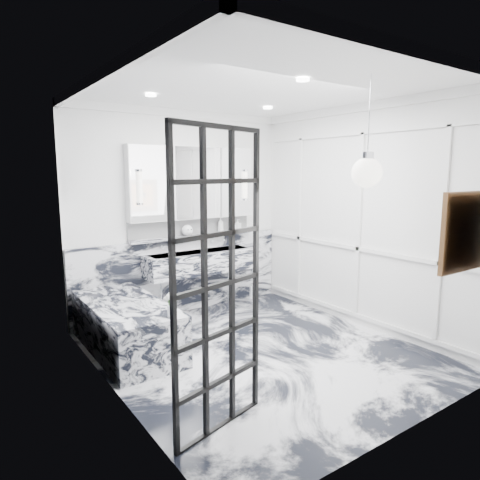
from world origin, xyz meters
TOP-DOWN VIEW (x-y plane):
  - floor at (0.00, 0.00)m, footprint 3.60×3.60m
  - ceiling at (0.00, 0.00)m, footprint 3.60×3.60m
  - wall_back at (0.00, 1.80)m, footprint 3.60×0.00m
  - wall_front at (0.00, -1.80)m, footprint 3.60×0.00m
  - wall_left at (-1.60, 0.00)m, footprint 0.00×3.60m
  - wall_right at (1.60, 0.00)m, footprint 0.00×3.60m
  - marble_clad_back at (0.00, 1.78)m, footprint 3.18×0.05m
  - marble_clad_left at (-1.59, 0.00)m, footprint 0.02×3.56m
  - panel_molding at (1.58, 0.00)m, footprint 0.03×3.40m
  - soap_bottle_a at (0.58, 1.71)m, footprint 0.10×0.10m
  - soap_bottle_b at (0.89, 1.71)m, footprint 0.10×0.10m
  - soap_bottle_c at (0.79, 1.71)m, footprint 0.16×0.16m
  - face_pot at (0.03, 1.71)m, footprint 0.16×0.16m
  - amber_bottle at (0.58, 1.71)m, footprint 0.04×0.04m
  - flower_vase at (-0.97, 0.17)m, footprint 0.08×0.08m
  - crittall_door at (-1.11, -0.94)m, footprint 0.86×0.26m
  - artwork at (0.75, -1.76)m, footprint 0.56×0.05m
  - pendant_light at (0.18, -1.20)m, footprint 0.25×0.25m
  - trough_sink at (0.15, 1.55)m, footprint 1.60×0.45m
  - ledge at (0.15, 1.72)m, footprint 1.90×0.14m
  - subway_tile at (0.15, 1.78)m, footprint 1.90×0.03m
  - mirror_cabinet at (0.15, 1.73)m, footprint 1.90×0.16m
  - sconce_left at (-0.67, 1.63)m, footprint 0.07×0.07m
  - sconce_right at (0.97, 1.63)m, footprint 0.07×0.07m
  - bathtub at (-1.18, 0.90)m, footprint 0.75×1.65m

SIDE VIEW (x-z plane):
  - floor at x=0.00m, z-range 0.00..0.00m
  - bathtub at x=-1.18m, z-range 0.00..0.55m
  - marble_clad_back at x=0.00m, z-range 0.00..1.05m
  - flower_vase at x=-0.97m, z-range 0.55..0.67m
  - trough_sink at x=0.15m, z-range 0.58..0.88m
  - ledge at x=0.15m, z-range 1.05..1.09m
  - amber_bottle at x=0.58m, z-range 1.09..1.19m
  - crittall_door at x=-1.11m, z-range 0.00..2.28m
  - face_pot at x=0.03m, z-range 1.09..1.24m
  - soap_bottle_c at x=0.79m, z-range 1.09..1.25m
  - soap_bottle_b at x=0.89m, z-range 1.09..1.27m
  - soap_bottle_a at x=0.58m, z-range 1.09..1.32m
  - subway_tile at x=0.15m, z-range 1.09..1.32m
  - panel_molding at x=1.58m, z-range 0.15..2.45m
  - marble_clad_left at x=-1.59m, z-range 0.00..2.68m
  - wall_back at x=0.00m, z-range -0.40..3.20m
  - wall_front at x=0.00m, z-range -0.40..3.20m
  - wall_left at x=-1.60m, z-range -0.40..3.20m
  - wall_right at x=1.60m, z-range -0.40..3.20m
  - artwork at x=0.75m, z-range 1.20..1.76m
  - sconce_left at x=-0.67m, z-range 1.58..1.98m
  - sconce_right at x=0.97m, z-range 1.58..1.98m
  - mirror_cabinet at x=0.15m, z-range 1.32..2.32m
  - pendant_light at x=0.18m, z-range 1.84..2.09m
  - ceiling at x=0.00m, z-range 2.80..2.80m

